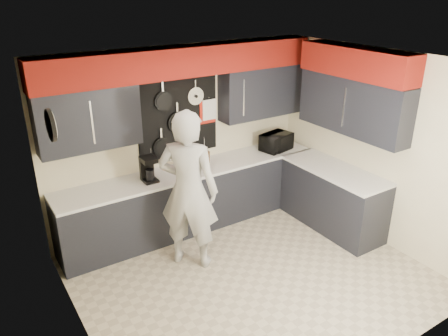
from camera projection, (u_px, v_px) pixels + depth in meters
ground at (251, 275)px, 5.41m from camera, size 4.00×4.00×0.00m
back_wall_assembly at (185, 90)px, 5.85m from camera, size 4.00×0.36×2.60m
right_wall_assembly at (357, 97)px, 5.77m from camera, size 0.36×3.50×2.60m
left_wall_assembly at (74, 227)px, 3.90m from camera, size 0.05×3.50×2.60m
base_cabinets at (234, 198)px, 6.34m from camera, size 3.95×2.20×0.92m
microwave at (276, 142)px, 6.79m from camera, size 0.54×0.42×0.27m
knife_block at (205, 158)px, 6.22m from camera, size 0.10×0.10×0.22m
utensil_crock at (185, 166)px, 6.06m from camera, size 0.11×0.11×0.15m
coffee_maker at (148, 168)px, 5.73m from camera, size 0.19×0.23×0.34m
person at (188, 191)px, 5.29m from camera, size 0.87×0.87×2.04m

